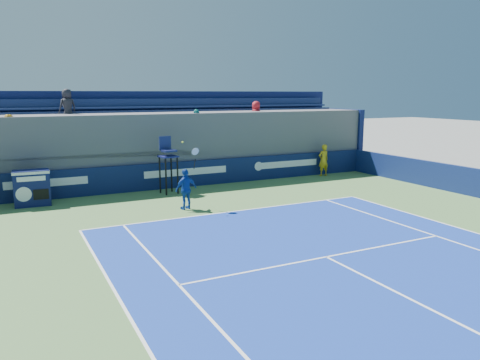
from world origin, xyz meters
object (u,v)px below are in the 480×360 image
match_clock (32,187)px  umpire_chair (168,159)px  tennis_player (186,189)px  ball_person (323,160)px

match_clock → umpire_chair: umpire_chair is taller
match_clock → tennis_player: 6.03m
match_clock → umpire_chair: 5.47m
ball_person → tennis_player: bearing=22.4°
umpire_chair → match_clock: bearing=178.1°
ball_person → umpire_chair: umpire_chair is taller
ball_person → umpire_chair: size_ratio=0.67×
ball_person → tennis_player: tennis_player is taller
ball_person → umpire_chair: bearing=4.3°
umpire_chair → tennis_player: (-0.31, -3.04, -0.74)m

